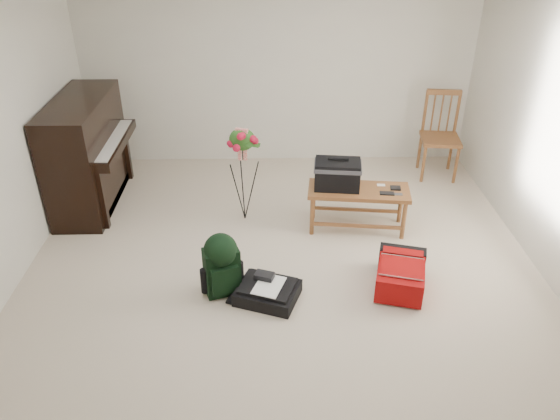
{
  "coord_description": "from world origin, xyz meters",
  "views": [
    {
      "loc": [
        -0.12,
        -4.13,
        3.2
      ],
      "look_at": [
        -0.02,
        0.35,
        0.57
      ],
      "focal_mm": 35.0,
      "sensor_mm": 36.0,
      "label": 1
    }
  ],
  "objects_px": {
    "piano": "(88,155)",
    "black_duffel": "(267,291)",
    "red_suitcase": "(399,271)",
    "flower_stand": "(243,175)",
    "dining_chair": "(440,136)",
    "green_backpack": "(221,262)",
    "bench": "(344,180)"
  },
  "relations": [
    {
      "from": "black_duffel",
      "to": "flower_stand",
      "type": "xyz_separation_m",
      "value": [
        -0.25,
        1.41,
        0.46
      ]
    },
    {
      "from": "black_duffel",
      "to": "flower_stand",
      "type": "distance_m",
      "value": 1.51
    },
    {
      "from": "red_suitcase",
      "to": "bench",
      "type": "bearing_deg",
      "value": 127.51
    },
    {
      "from": "piano",
      "to": "red_suitcase",
      "type": "xyz_separation_m",
      "value": [
        3.27,
        -1.67,
        -0.46
      ]
    },
    {
      "from": "red_suitcase",
      "to": "flower_stand",
      "type": "height_order",
      "value": "flower_stand"
    },
    {
      "from": "red_suitcase",
      "to": "green_backpack",
      "type": "height_order",
      "value": "green_backpack"
    },
    {
      "from": "red_suitcase",
      "to": "flower_stand",
      "type": "relative_size",
      "value": 0.64
    },
    {
      "from": "piano",
      "to": "black_duffel",
      "type": "xyz_separation_m",
      "value": [
        2.04,
        -1.86,
        -0.52
      ]
    },
    {
      "from": "black_duffel",
      "to": "dining_chair",
      "type": "bearing_deg",
      "value": 68.74
    },
    {
      "from": "dining_chair",
      "to": "green_backpack",
      "type": "bearing_deg",
      "value": -130.75
    },
    {
      "from": "flower_stand",
      "to": "piano",
      "type": "bearing_deg",
      "value": -176.54
    },
    {
      "from": "bench",
      "to": "green_backpack",
      "type": "distance_m",
      "value": 1.67
    },
    {
      "from": "green_backpack",
      "to": "flower_stand",
      "type": "xyz_separation_m",
      "value": [
        0.16,
        1.31,
        0.21
      ]
    },
    {
      "from": "black_duffel",
      "to": "green_backpack",
      "type": "height_order",
      "value": "green_backpack"
    },
    {
      "from": "green_backpack",
      "to": "dining_chair",
      "type": "bearing_deg",
      "value": 23.73
    },
    {
      "from": "green_backpack",
      "to": "piano",
      "type": "bearing_deg",
      "value": 114.04
    },
    {
      "from": "bench",
      "to": "red_suitcase",
      "type": "bearing_deg",
      "value": -61.03
    },
    {
      "from": "dining_chair",
      "to": "flower_stand",
      "type": "distance_m",
      "value": 2.67
    },
    {
      "from": "bench",
      "to": "flower_stand",
      "type": "height_order",
      "value": "flower_stand"
    },
    {
      "from": "piano",
      "to": "black_duffel",
      "type": "relative_size",
      "value": 2.33
    },
    {
      "from": "dining_chair",
      "to": "green_backpack",
      "type": "xyz_separation_m",
      "value": [
        -2.6,
        -2.38,
        -0.19
      ]
    },
    {
      "from": "dining_chair",
      "to": "bench",
      "type": "bearing_deg",
      "value": -130.35
    },
    {
      "from": "green_backpack",
      "to": "red_suitcase",
      "type": "bearing_deg",
      "value": -15.85
    },
    {
      "from": "dining_chair",
      "to": "black_duffel",
      "type": "bearing_deg",
      "value": -124.64
    },
    {
      "from": "piano",
      "to": "flower_stand",
      "type": "bearing_deg",
      "value": -14.01
    },
    {
      "from": "red_suitcase",
      "to": "flower_stand",
      "type": "distance_m",
      "value": 1.97
    },
    {
      "from": "bench",
      "to": "red_suitcase",
      "type": "distance_m",
      "value": 1.19
    },
    {
      "from": "red_suitcase",
      "to": "flower_stand",
      "type": "xyz_separation_m",
      "value": [
        -1.48,
        1.23,
        0.4
      ]
    },
    {
      "from": "black_duffel",
      "to": "flower_stand",
      "type": "relative_size",
      "value": 0.58
    },
    {
      "from": "piano",
      "to": "flower_stand",
      "type": "distance_m",
      "value": 1.84
    },
    {
      "from": "black_duffel",
      "to": "red_suitcase",
      "type": "bearing_deg",
      "value": 28.78
    },
    {
      "from": "flower_stand",
      "to": "green_backpack",
      "type": "bearing_deg",
      "value": -79.41
    }
  ]
}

